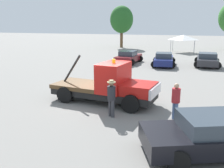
# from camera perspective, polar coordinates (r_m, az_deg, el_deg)

# --- Properties ---
(ground_plane) EXTENTS (160.00, 160.00, 0.00)m
(ground_plane) POSITION_cam_1_polar(r_m,az_deg,el_deg) (13.78, -1.97, -4.09)
(ground_plane) COLOR gray
(tow_truck) EXTENTS (5.94, 2.64, 2.51)m
(tow_truck) POSITION_cam_1_polar(r_m,az_deg,el_deg) (13.37, -0.65, -0.45)
(tow_truck) COLOR black
(tow_truck) RESTS_ON ground
(foreground_car) EXTENTS (5.52, 3.86, 1.34)m
(foreground_car) POSITION_cam_1_polar(r_m,az_deg,el_deg) (9.09, 23.46, -10.59)
(foreground_car) COLOR black
(foreground_car) RESTS_ON ground
(person_near_truck) EXTENTS (0.37, 0.37, 1.67)m
(person_near_truck) POSITION_cam_1_polar(r_m,az_deg,el_deg) (11.36, 14.38, -3.35)
(person_near_truck) COLOR #475B84
(person_near_truck) RESTS_ON ground
(person_at_hood) EXTENTS (0.38, 0.38, 1.74)m
(person_at_hood) POSITION_cam_1_polar(r_m,az_deg,el_deg) (11.35, -0.14, -2.60)
(person_at_hood) COLOR #38383D
(person_at_hood) RESTS_ON ground
(parked_car_maroon) EXTENTS (2.57, 4.38, 1.34)m
(parked_car_maroon) POSITION_cam_1_polar(r_m,az_deg,el_deg) (27.02, 3.77, 6.14)
(parked_car_maroon) COLOR maroon
(parked_car_maroon) RESTS_ON ground
(parked_car_navy) EXTENTS (2.63, 4.67, 1.34)m
(parked_car_navy) POSITION_cam_1_polar(r_m,az_deg,el_deg) (25.84, 11.75, 5.53)
(parked_car_navy) COLOR navy
(parked_car_navy) RESTS_ON ground
(parked_car_charcoal) EXTENTS (2.52, 4.58, 1.34)m
(parked_car_charcoal) POSITION_cam_1_polar(r_m,az_deg,el_deg) (26.91, 20.94, 5.23)
(parked_car_charcoal) COLOR #2D2D33
(parked_car_charcoal) RESTS_ON ground
(canopy_tent_white) EXTENTS (3.29, 3.29, 2.53)m
(canopy_tent_white) POSITION_cam_1_polar(r_m,az_deg,el_deg) (38.57, 16.02, 10.20)
(canopy_tent_white) COLOR #9E9EA3
(canopy_tent_white) RESTS_ON ground
(tree_center) EXTENTS (4.00, 4.00, 7.14)m
(tree_center) POSITION_cam_1_polar(r_m,az_deg,el_deg) (44.69, 2.22, 14.49)
(tree_center) COLOR brown
(tree_center) RESTS_ON ground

